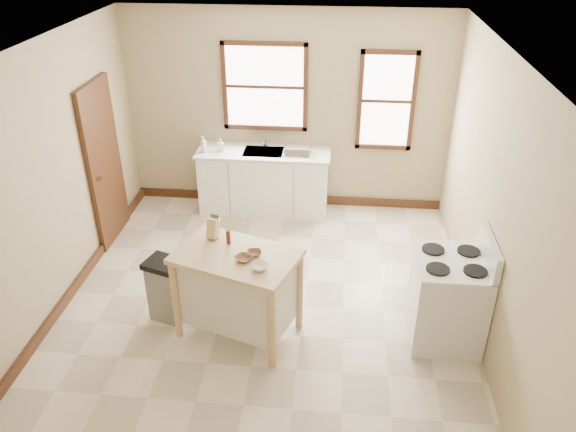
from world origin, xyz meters
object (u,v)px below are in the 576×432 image
object	(u,v)px
bowl_b	(254,253)
trash_bin	(166,289)
pepper_grinder	(228,237)
bowl_a	(243,258)
gas_stove	(449,288)
kitchen_island	(238,294)
dish_rack	(298,151)
bowl_c	(259,267)
knife_block	(213,229)
soap_bottle_b	(221,145)
soap_bottle_a	(203,144)

from	to	relation	value
bowl_b	trash_bin	world-z (taller)	bowl_b
pepper_grinder	bowl_a	bearing A→B (deg)	-54.79
gas_stove	trash_bin	bearing A→B (deg)	179.43
gas_stove	bowl_a	bearing A→B (deg)	-173.37
kitchen_island	bowl_a	distance (m)	0.52
dish_rack	gas_stove	size ratio (longest dim) A/B	0.31
bowl_c	bowl_a	bearing A→B (deg)	142.87
knife_block	bowl_a	size ratio (longest dim) A/B	1.25
bowl_a	trash_bin	distance (m)	1.12
bowl_a	gas_stove	xyz separation A→B (m)	(2.01, 0.23, -0.38)
soap_bottle_b	dish_rack	xyz separation A→B (m)	(1.07, -0.02, -0.04)
knife_block	gas_stove	distance (m)	2.43
soap_bottle_b	bowl_b	bearing A→B (deg)	-84.02
soap_bottle_b	knife_block	distance (m)	2.38
soap_bottle_a	pepper_grinder	bearing A→B (deg)	-48.98
kitchen_island	bowl_b	xyz separation A→B (m)	(0.18, 0.01, 0.50)
bowl_a	pepper_grinder	bearing A→B (deg)	125.21
pepper_grinder	trash_bin	distance (m)	0.98
dish_rack	bowl_c	world-z (taller)	dish_rack
pepper_grinder	bowl_c	distance (m)	0.56
kitchen_island	soap_bottle_b	bearing A→B (deg)	123.48
kitchen_island	dish_rack	bearing A→B (deg)	100.41
dish_rack	bowl_b	size ratio (longest dim) A/B	2.54
soap_bottle_a	bowl_c	bearing A→B (deg)	-44.84
bowl_b	gas_stove	distance (m)	1.96
soap_bottle_b	soap_bottle_a	bearing A→B (deg)	-179.55
trash_bin	bowl_a	bearing A→B (deg)	2.04
bowl_c	trash_bin	distance (m)	1.30
trash_bin	pepper_grinder	bearing A→B (deg)	19.84
bowl_a	bowl_c	bearing A→B (deg)	-37.13
soap_bottle_b	kitchen_island	distance (m)	2.77
trash_bin	gas_stove	distance (m)	2.92
soap_bottle_a	knife_block	distance (m)	2.38
soap_bottle_b	bowl_b	distance (m)	2.76
soap_bottle_a	dish_rack	xyz separation A→B (m)	(1.30, 0.03, -0.07)
knife_block	bowl_b	distance (m)	0.54
soap_bottle_a	kitchen_island	xyz separation A→B (m)	(0.92, -2.58, -0.55)
knife_block	bowl_a	bearing A→B (deg)	-29.19
pepper_grinder	bowl_a	xyz separation A→B (m)	(0.20, -0.28, -0.06)
bowl_c	bowl_b	bearing A→B (deg)	110.28
pepper_grinder	trash_bin	size ratio (longest dim) A/B	0.21
soap_bottle_a	soap_bottle_b	bearing A→B (deg)	35.04
soap_bottle_b	knife_block	xyz separation A→B (m)	(0.41, -2.34, 0.05)
soap_bottle_a	trash_bin	distance (m)	2.50
soap_bottle_b	dish_rack	bearing A→B (deg)	-13.48
soap_bottle_a	bowl_c	size ratio (longest dim) A/B	1.43
bowl_b	gas_stove	xyz separation A→B (m)	(1.92, 0.13, -0.38)
dish_rack	pepper_grinder	bearing A→B (deg)	-120.91
soap_bottle_b	pepper_grinder	xyz separation A→B (m)	(0.58, -2.44, 0.03)
pepper_grinder	bowl_c	xyz separation A→B (m)	(0.37, -0.41, -0.05)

